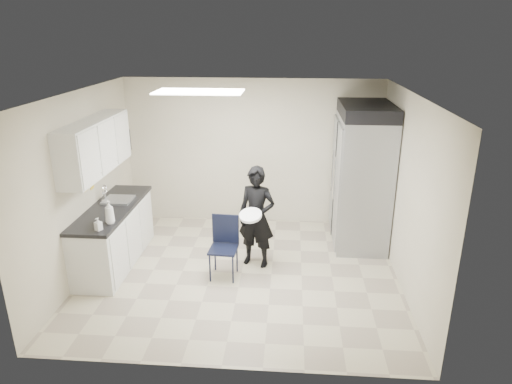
# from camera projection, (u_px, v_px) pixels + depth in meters

# --- Properties ---
(floor) EXTENTS (4.50, 4.50, 0.00)m
(floor) POSITION_uv_depth(u_px,v_px,m) (242.00, 273.00, 6.69)
(floor) COLOR #B4AA8D
(floor) RESTS_ON ground
(ceiling) EXTENTS (4.50, 4.50, 0.00)m
(ceiling) POSITION_uv_depth(u_px,v_px,m) (239.00, 94.00, 5.81)
(ceiling) COLOR silver
(ceiling) RESTS_ON back_wall
(back_wall) EXTENTS (4.50, 0.00, 4.50)m
(back_wall) POSITION_uv_depth(u_px,v_px,m) (253.00, 153.00, 8.13)
(back_wall) COLOR beige
(back_wall) RESTS_ON floor
(left_wall) EXTENTS (0.00, 4.00, 4.00)m
(left_wall) POSITION_uv_depth(u_px,v_px,m) (82.00, 186.00, 6.42)
(left_wall) COLOR beige
(left_wall) RESTS_ON floor
(right_wall) EXTENTS (0.00, 4.00, 4.00)m
(right_wall) POSITION_uv_depth(u_px,v_px,m) (408.00, 194.00, 6.09)
(right_wall) COLOR beige
(right_wall) RESTS_ON floor
(ceiling_panel) EXTENTS (1.20, 0.60, 0.02)m
(ceiling_panel) POSITION_uv_depth(u_px,v_px,m) (199.00, 92.00, 6.24)
(ceiling_panel) COLOR white
(ceiling_panel) RESTS_ON ceiling
(lower_counter) EXTENTS (0.60, 1.90, 0.86)m
(lower_counter) POSITION_uv_depth(u_px,v_px,m) (114.00, 236.00, 6.88)
(lower_counter) COLOR silver
(lower_counter) RESTS_ON floor
(countertop) EXTENTS (0.64, 1.95, 0.05)m
(countertop) POSITION_uv_depth(u_px,v_px,m) (111.00, 208.00, 6.72)
(countertop) COLOR black
(countertop) RESTS_ON lower_counter
(sink) EXTENTS (0.42, 0.40, 0.14)m
(sink) POSITION_uv_depth(u_px,v_px,m) (119.00, 203.00, 6.96)
(sink) COLOR gray
(sink) RESTS_ON countertop
(faucet) EXTENTS (0.02, 0.02, 0.24)m
(faucet) POSITION_uv_depth(u_px,v_px,m) (105.00, 194.00, 6.93)
(faucet) COLOR silver
(faucet) RESTS_ON countertop
(upper_cabinets) EXTENTS (0.35, 1.80, 0.75)m
(upper_cabinets) POSITION_uv_depth(u_px,v_px,m) (95.00, 146.00, 6.41)
(upper_cabinets) COLOR silver
(upper_cabinets) RESTS_ON left_wall
(towel_dispenser) EXTENTS (0.22, 0.30, 0.35)m
(towel_dispenser) POSITION_uv_depth(u_px,v_px,m) (121.00, 141.00, 7.57)
(towel_dispenser) COLOR black
(towel_dispenser) RESTS_ON left_wall
(notice_sticker_left) EXTENTS (0.00, 0.12, 0.07)m
(notice_sticker_left) POSITION_uv_depth(u_px,v_px,m) (86.00, 189.00, 6.54)
(notice_sticker_left) COLOR yellow
(notice_sticker_left) RESTS_ON left_wall
(notice_sticker_right) EXTENTS (0.00, 0.12, 0.07)m
(notice_sticker_right) POSITION_uv_depth(u_px,v_px,m) (92.00, 187.00, 6.74)
(notice_sticker_right) COLOR yellow
(notice_sticker_right) RESTS_ON left_wall
(commercial_fridge) EXTENTS (0.80, 1.35, 2.10)m
(commercial_fridge) POSITION_uv_depth(u_px,v_px,m) (361.00, 181.00, 7.40)
(commercial_fridge) COLOR gray
(commercial_fridge) RESTS_ON floor
(fridge_compressor) EXTENTS (0.80, 1.35, 0.20)m
(fridge_compressor) POSITION_uv_depth(u_px,v_px,m) (367.00, 110.00, 7.01)
(fridge_compressor) COLOR black
(fridge_compressor) RESTS_ON commercial_fridge
(folding_chair) EXTENTS (0.41, 0.41, 0.87)m
(folding_chair) POSITION_uv_depth(u_px,v_px,m) (223.00, 249.00, 6.46)
(folding_chair) COLOR black
(folding_chair) RESTS_ON floor
(man_tuxedo) EXTENTS (0.64, 0.51, 1.53)m
(man_tuxedo) POSITION_uv_depth(u_px,v_px,m) (257.00, 217.00, 6.71)
(man_tuxedo) COLOR black
(man_tuxedo) RESTS_ON floor
(bucket_lid) EXTENTS (0.40, 0.40, 0.04)m
(bucket_lid) POSITION_uv_depth(u_px,v_px,m) (251.00, 215.00, 6.45)
(bucket_lid) COLOR white
(bucket_lid) RESTS_ON man_tuxedo
(soap_bottle_a) EXTENTS (0.18, 0.18, 0.32)m
(soap_bottle_a) POSITION_uv_depth(u_px,v_px,m) (109.00, 212.00, 6.10)
(soap_bottle_a) COLOR silver
(soap_bottle_a) RESTS_ON countertop
(soap_bottle_b) EXTENTS (0.11, 0.11, 0.17)m
(soap_bottle_b) POSITION_uv_depth(u_px,v_px,m) (98.00, 224.00, 5.91)
(soap_bottle_b) COLOR silver
(soap_bottle_b) RESTS_ON countertop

